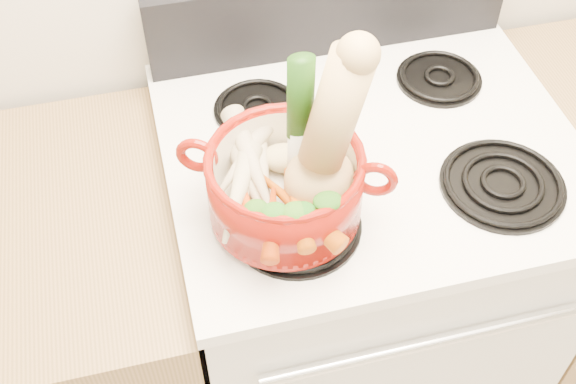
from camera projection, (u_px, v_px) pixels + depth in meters
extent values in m
cube|color=silver|center=(354.00, 288.00, 1.73)|extent=(0.76, 0.65, 0.92)
cube|color=white|center=(372.00, 149.00, 1.37)|extent=(0.78, 0.67, 0.03)
cube|color=black|center=(330.00, 12.00, 1.48)|extent=(0.76, 0.05, 0.18)
cylinder|color=silver|center=(425.00, 344.00, 1.27)|extent=(0.60, 0.02, 0.02)
cylinder|color=black|center=(296.00, 224.00, 1.22)|extent=(0.22, 0.22, 0.02)
cylinder|color=black|center=(503.00, 183.00, 1.28)|extent=(0.22, 0.22, 0.02)
cylinder|color=black|center=(258.00, 107.00, 1.41)|extent=(0.17, 0.17, 0.02)
cylinder|color=black|center=(439.00, 77.00, 1.47)|extent=(0.17, 0.17, 0.02)
cylinder|color=maroon|center=(285.00, 185.00, 1.18)|extent=(0.34, 0.34, 0.13)
torus|color=maroon|center=(197.00, 155.00, 1.17)|extent=(0.07, 0.04, 0.07)
torus|color=maroon|center=(376.00, 179.00, 1.13)|extent=(0.07, 0.04, 0.07)
cylinder|color=beige|center=(300.00, 123.00, 1.13)|extent=(0.05, 0.05, 0.28)
ellipsoid|color=tan|center=(285.00, 159.00, 1.24)|extent=(0.09, 0.08, 0.04)
cone|color=beige|center=(257.00, 190.00, 1.19)|extent=(0.08, 0.25, 0.07)
cone|color=beige|center=(245.00, 179.00, 1.20)|extent=(0.10, 0.20, 0.06)
cone|color=beige|center=(262.00, 172.00, 1.21)|extent=(0.06, 0.18, 0.05)
cone|color=beige|center=(238.00, 191.00, 1.17)|extent=(0.12, 0.19, 0.06)
cone|color=beige|center=(245.00, 155.00, 1.21)|extent=(0.16, 0.17, 0.06)
cone|color=beige|center=(252.00, 161.00, 1.19)|extent=(0.06, 0.23, 0.06)
cone|color=#C8540A|center=(291.00, 204.00, 1.18)|extent=(0.06, 0.17, 0.05)
cone|color=#DF4B0B|center=(248.00, 211.00, 1.16)|extent=(0.03, 0.13, 0.04)
cone|color=#D1650A|center=(300.00, 211.00, 1.15)|extent=(0.12, 0.18, 0.05)
cone|color=#B83D09|center=(272.00, 224.00, 1.13)|extent=(0.07, 0.14, 0.04)
cone|color=#C15D09|center=(297.00, 212.00, 1.14)|extent=(0.04, 0.15, 0.04)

